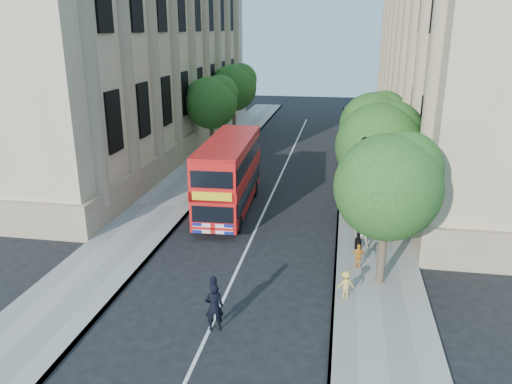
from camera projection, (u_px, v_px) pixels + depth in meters
The scene contains 17 objects.
ground at pixel (218, 311), 17.85m from camera, with size 120.00×120.00×0.00m, color black.
pavement_right at pixel (371, 219), 26.24m from camera, with size 3.50×80.00×0.12m, color gray.
pavement_left at pixel (163, 206), 28.14m from camera, with size 3.50×80.00×0.12m, color gray.
building_right at pixel (488, 38), 35.22m from camera, with size 12.00×38.00×18.00m, color tan.
building_left at pixel (121, 37), 39.78m from camera, with size 12.00×38.00×18.00m, color tan.
tree_right_near at pixel (389, 181), 18.40m from camera, with size 4.00×4.00×6.08m.
tree_right_mid at pixel (380, 142), 23.95m from camera, with size 4.20×4.20×6.37m.
tree_right_far at pixel (374, 122), 29.61m from camera, with size 4.00×4.00×6.15m.
tree_left_far at pixel (212, 100), 38.07m from camera, with size 4.00×4.00×6.30m.
tree_left_back at pixel (234, 85), 45.47m from camera, with size 4.20×4.20×6.65m.
lamp_post at pixel (361, 199), 21.86m from camera, with size 0.32×0.32×5.16m.
double_decker_bus at pixel (229, 173), 26.96m from camera, with size 2.60×8.59×3.93m.
box_van at pixel (229, 167), 31.44m from camera, with size 1.96×4.66×2.64m.
police_constable at pixel (214, 307), 16.48m from camera, with size 0.63×0.41×1.72m, color black.
woman_pedestrian at pixel (361, 230), 22.57m from camera, with size 0.79×0.62×1.63m, color silver.
child_a at pixel (359, 256), 20.68m from camera, with size 0.61×0.25×1.04m, color orange.
child_b at pixel (346, 284), 18.39m from camera, with size 0.67×0.39×1.04m, color gold.
Camera 1 is at (4.05, -15.16, 9.62)m, focal length 35.00 mm.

